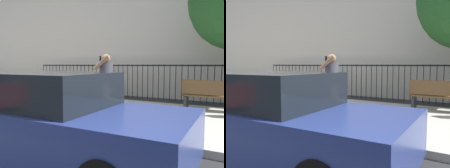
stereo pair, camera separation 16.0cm
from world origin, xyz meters
TOP-DOWN VIEW (x-y plane):
  - ground_plane at (0.00, 0.00)m, footprint 60.00×60.00m
  - sidewalk at (0.00, 2.20)m, footprint 28.00×4.40m
  - iron_fence at (0.00, 5.90)m, footprint 12.03×0.04m
  - parked_hatchback at (1.88, -1.34)m, footprint 4.25×1.95m
  - pedestrian_on_phone at (1.47, 0.91)m, footprint 0.50×0.66m
  - street_bench at (3.55, 3.60)m, footprint 1.60×0.45m

SIDE VIEW (x-z plane):
  - ground_plane at x=0.00m, z-range 0.00..0.00m
  - sidewalk at x=0.00m, z-range 0.00..0.15m
  - street_bench at x=3.55m, z-range 0.18..1.13m
  - parked_hatchback at x=1.88m, z-range -0.02..1.43m
  - iron_fence at x=0.00m, z-range 0.22..1.82m
  - pedestrian_on_phone at x=1.47m, z-range 0.29..1.98m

